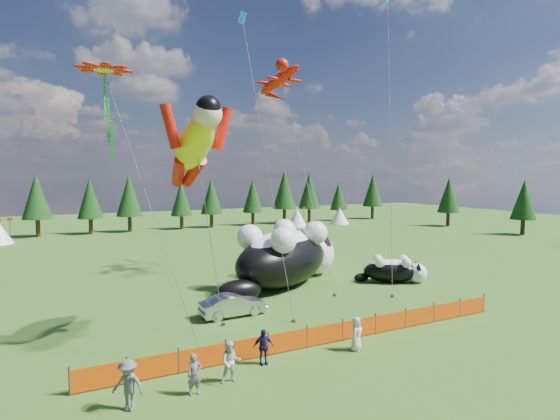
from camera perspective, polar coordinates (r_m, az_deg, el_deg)
name	(u,v)px	position (r m, az deg, el deg)	size (l,w,h in m)	color
ground	(295,325)	(24.33, 1.99, -14.78)	(160.00, 160.00, 0.00)	#123C0B
safety_fence	(325,334)	(21.72, 5.91, -15.81)	(22.06, 0.06, 1.10)	#262626
tree_line	(148,203)	(66.22, -16.85, 0.82)	(90.00, 4.00, 8.00)	black
festival_tents	(232,221)	(64.41, -6.35, -1.43)	(50.00, 3.20, 2.80)	white
cat_large	(287,255)	(32.29, 0.93, -5.89)	(11.69, 8.75, 4.65)	black
cat_small	(394,270)	(34.32, 14.69, -7.56)	(4.99, 3.79, 1.99)	black
car	(233,305)	(25.72, -6.16, -12.25)	(1.34, 3.84, 1.27)	silver
spectator_a	(194,374)	(17.36, -11.11, -20.32)	(0.56, 0.37, 1.54)	#59595E
spectator_b	(231,362)	(18.01, -6.44, -19.14)	(0.80, 0.47, 1.65)	silver
spectator_c	(263,347)	(19.48, -2.22, -17.41)	(0.90, 0.46, 1.53)	#17163C
spectator_d	(128,385)	(16.88, -19.23, -20.78)	(1.16, 0.60, 1.79)	#59595E
spectator_e	(357,334)	(21.13, 9.96, -15.63)	(0.77, 0.50, 1.57)	silver
superhero_kite	(194,145)	(21.51, -11.23, 8.28)	(4.81, 5.25, 11.95)	yellow
gecko_kite	(279,80)	(36.49, -0.14, 16.58)	(5.11, 11.72, 17.81)	red
flower_kite	(104,73)	(22.10, -21.98, 16.27)	(4.81, 5.48, 13.67)	red
diamond_kite_a	(245,34)	(28.64, -4.62, 21.94)	(1.52, 5.35, 18.61)	blue
diamond_kite_b	(388,13)	(38.98, 13.93, 23.65)	(5.18, 7.02, 23.55)	#0DA2A1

